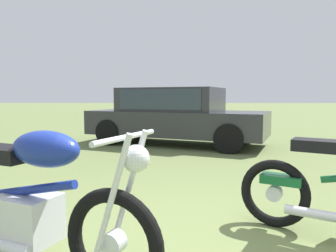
% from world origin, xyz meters
% --- Properties ---
extents(motorcycle_blue, '(1.97, 1.05, 1.02)m').
position_xyz_m(motorcycle_blue, '(-1.19, -0.16, 0.49)').
color(motorcycle_blue, black).
rests_on(motorcycle_blue, ground).
extents(car_charcoal, '(4.76, 3.25, 1.43)m').
position_xyz_m(car_charcoal, '(-0.23, 5.86, 0.80)').
color(car_charcoal, '#2D2D33').
rests_on(car_charcoal, ground).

